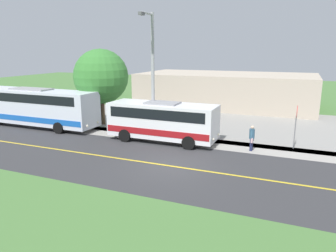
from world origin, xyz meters
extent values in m
plane|color=#477238|center=(0.00, 0.00, 0.00)|extent=(120.00, 120.00, 0.00)
cube|color=#333335|center=(0.00, 0.00, 0.00)|extent=(8.00, 100.00, 0.01)
cube|color=#9E9991|center=(-5.20, 0.00, 0.00)|extent=(2.40, 100.00, 0.01)
cube|color=gray|center=(-12.40, 3.00, 0.00)|extent=(14.00, 36.00, 0.01)
cube|color=gold|center=(0.00, 0.00, 0.01)|extent=(0.16, 100.00, 0.00)
cube|color=white|center=(-4.54, -2.39, 1.52)|extent=(2.48, 7.70, 2.34)
cube|color=maroon|center=(-4.54, -2.39, 0.90)|extent=(2.52, 7.55, 0.44)
cube|color=black|center=(-4.54, -2.39, 2.14)|extent=(2.52, 6.93, 0.70)
cube|color=gray|center=(-4.54, -2.39, 2.75)|extent=(1.49, 2.31, 0.12)
cylinder|color=black|center=(-5.78, 0.00, 0.45)|extent=(0.25, 0.90, 0.90)
cylinder|color=black|center=(-3.30, 0.00, 0.45)|extent=(0.25, 0.90, 0.90)
cylinder|color=black|center=(-5.78, -4.77, 0.45)|extent=(0.25, 0.90, 0.90)
cylinder|color=black|center=(-3.30, -4.77, 0.45)|extent=(0.25, 0.90, 0.90)
sphere|color=#F2EACC|center=(-5.22, 1.48, 0.70)|extent=(0.20, 0.20, 0.20)
sphere|color=#F2EACC|center=(-3.86, 1.48, 0.70)|extent=(0.20, 0.20, 0.20)
cube|color=silver|center=(-4.55, -14.39, 1.74)|extent=(2.50, 11.94, 2.77)
cube|color=blue|center=(-4.55, -14.39, 0.90)|extent=(2.54, 11.70, 0.44)
cube|color=black|center=(-4.55, -14.39, 2.57)|extent=(2.54, 10.75, 0.70)
cube|color=gray|center=(-4.55, -14.39, 3.18)|extent=(1.50, 3.58, 0.12)
cylinder|color=black|center=(-5.80, -10.69, 0.45)|extent=(0.25, 0.90, 0.90)
cylinder|color=black|center=(-3.30, -10.69, 0.45)|extent=(0.25, 0.90, 0.90)
cylinder|color=black|center=(-5.80, -18.09, 0.45)|extent=(0.25, 0.90, 0.90)
sphere|color=#F2EACC|center=(-5.23, -8.40, 0.70)|extent=(0.20, 0.20, 0.20)
sphere|color=#F2EACC|center=(-3.86, -8.40, 0.70)|extent=(0.20, 0.20, 0.20)
cylinder|color=#1E2347|center=(-4.78, 3.82, 0.40)|extent=(0.18, 0.18, 0.80)
cylinder|color=#1E2347|center=(-4.58, 3.82, 0.40)|extent=(0.18, 0.18, 0.80)
cylinder|color=#335972|center=(-4.68, 3.82, 1.12)|extent=(0.34, 0.34, 0.63)
sphere|color=beige|center=(-4.68, 3.82, 1.54)|extent=(0.22, 0.22, 0.22)
cylinder|color=#335972|center=(-4.86, 3.82, 1.15)|extent=(0.27, 0.10, 0.57)
cube|color=beige|center=(-4.94, 3.87, 0.74)|extent=(0.20, 0.12, 0.28)
cylinder|color=#335972|center=(-4.50, 3.82, 1.15)|extent=(0.27, 0.10, 0.57)
cube|color=beige|center=(-4.42, 3.87, 0.74)|extent=(0.20, 0.12, 0.28)
cylinder|color=slate|center=(-6.10, 6.35, 1.10)|extent=(0.07, 0.07, 2.20)
cylinder|color=red|center=(-6.10, 6.37, 2.50)|extent=(0.76, 0.03, 0.76)
cylinder|color=#9E9EA3|center=(-5.00, -3.33, 4.43)|extent=(0.24, 0.24, 8.86)
cylinder|color=#9E9EA3|center=(-4.20, -3.33, 8.71)|extent=(1.60, 0.14, 0.14)
cube|color=#59595B|center=(-3.40, -3.33, 8.61)|extent=(0.50, 0.24, 0.20)
cylinder|color=brown|center=(-7.40, -9.33, 1.21)|extent=(0.36, 0.36, 2.43)
sphere|color=#387A33|center=(-7.40, -9.33, 4.16)|extent=(4.63, 4.63, 4.63)
cube|color=#B7A893|center=(-21.40, -1.58, 1.86)|extent=(10.00, 19.66, 3.71)
camera|label=1|loc=(15.61, 6.40, 6.33)|focal=34.03mm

